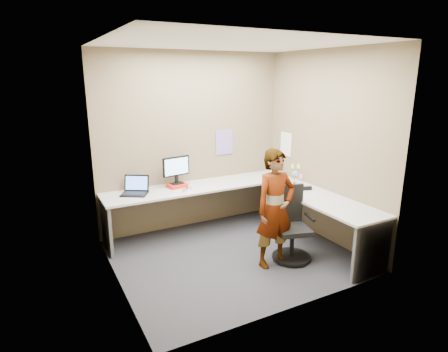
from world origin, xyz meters
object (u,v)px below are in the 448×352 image
office_chair (291,230)px  desk (247,201)px  monitor (176,168)px  person (275,209)px

office_chair → desk: bearing=121.2°
monitor → office_chair: monitor is taller
desk → office_chair: (0.21, -0.77, -0.20)m
desk → monitor: bearing=139.3°
monitor → person: bearing=-73.5°
monitor → office_chair: size_ratio=0.45×
office_chair → person: person is taller
monitor → person: (0.71, -1.51, -0.28)m
person → monitor: bearing=114.6°
office_chair → person: (-0.29, -0.04, 0.36)m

